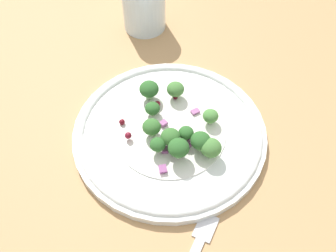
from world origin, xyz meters
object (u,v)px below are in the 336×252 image
Objects in this scene: plate at (168,134)px; broccoli_floret_2 at (158,145)px; broccoli_floret_1 at (211,118)px; water_glass at (144,6)px; broccoli_floret_0 at (151,125)px.

broccoli_floret_2 is at bearing 143.67° from plate.
broccoli_floret_1 is 26.45cm from water_glass.
water_glass reaches higher than broccoli_floret_1.
broccoli_floret_0 is at bearing 85.01° from broccoli_floret_1.
broccoli_floret_0 is (0.53, 2.35, 2.20)cm from plate.
water_glass reaches higher than plate.
water_glass is at bearing -8.67° from broccoli_floret_2.
broccoli_floret_0 reaches higher than plate.
broccoli_floret_0 reaches higher than broccoli_floret_2.
broccoli_floret_0 is 8.78cm from broccoli_floret_1.
broccoli_floret_2 is (-3.03, 2.23, 2.19)cm from plate.
water_glass reaches higher than broccoli_floret_0.
broccoli_floret_0 is at bearing 169.85° from water_glass.
broccoli_floret_0 is 1.20× the size of broccoli_floret_2.
broccoli_floret_1 is at bearing -94.99° from broccoli_floret_0.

